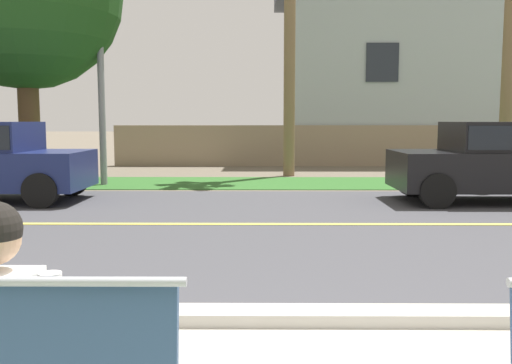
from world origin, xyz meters
TOP-DOWN VIEW (x-y plane):
  - ground_plane at (0.00, 8.00)m, footprint 140.00×140.00m
  - curb_edge at (0.00, 2.35)m, footprint 44.00×0.30m
  - street_asphalt at (0.00, 6.50)m, footprint 52.00×8.00m
  - road_centre_line at (0.00, 6.50)m, footprint 48.00×0.14m
  - far_verge_grass at (0.00, 12.12)m, footprint 48.00×2.80m
  - seated_person_white at (-1.37, 0.40)m, footprint 0.52×0.68m
  - car_black_far at (4.44, 8.90)m, footprint 4.30×1.86m
  - streetlamp at (-4.12, 11.92)m, footprint 0.24×2.10m
  - garden_wall at (1.17, 17.54)m, footprint 13.00×0.36m
  - house_across_street at (6.33, 20.74)m, footprint 12.05×6.91m

SIDE VIEW (x-z plane):
  - ground_plane at x=0.00m, z-range 0.00..0.00m
  - street_asphalt at x=0.00m, z-range 0.00..0.01m
  - far_verge_grass at x=0.00m, z-range 0.00..0.02m
  - road_centre_line at x=0.00m, z-range 0.01..0.01m
  - curb_edge at x=0.00m, z-range 0.00..0.11m
  - seated_person_white at x=-1.37m, z-range 0.05..1.30m
  - garden_wall at x=1.17m, z-range 0.00..1.40m
  - car_black_far at x=4.44m, z-range 0.08..1.62m
  - house_across_street at x=6.33m, z-range 0.04..7.05m
  - streetlamp at x=-4.12m, z-range 0.50..7.48m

